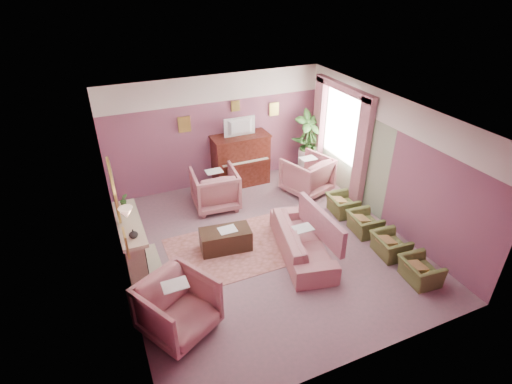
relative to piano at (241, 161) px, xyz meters
name	(u,v)px	position (x,y,z in m)	size (l,w,h in m)	color
floor	(267,245)	(-0.50, -2.68, -0.65)	(5.50, 6.00, 0.01)	gray
ceiling	(269,114)	(-0.50, -2.68, 2.15)	(5.50, 6.00, 0.01)	silver
wall_back	(217,132)	(-0.50, 0.32, 0.75)	(5.50, 0.02, 2.80)	#704667
wall_front	(367,290)	(-0.50, -5.68, 0.75)	(5.50, 0.02, 2.80)	#704667
wall_left	(116,218)	(-3.25, -2.68, 0.75)	(0.02, 6.00, 2.80)	#704667
wall_right	(385,160)	(2.25, -2.68, 0.75)	(0.02, 6.00, 2.80)	#704667
picture_rail_band	(215,89)	(-0.50, 0.31, 1.82)	(5.50, 0.01, 0.65)	white
stripe_panel	(347,151)	(2.23, -1.38, 0.42)	(0.01, 3.00, 2.15)	#9EB08D
fireplace_surround	(133,250)	(-3.09, -2.48, -0.10)	(0.30, 1.40, 1.10)	#B9AE8E
fireplace_inset	(139,255)	(-2.99, -2.48, -0.25)	(0.18, 0.72, 0.68)	black
fire_ember	(143,262)	(-2.95, -2.48, -0.43)	(0.06, 0.54, 0.10)	orange
mantel_shelf	(129,223)	(-3.06, -2.48, 0.47)	(0.40, 1.55, 0.07)	#B9AE8E
hearth	(148,270)	(-2.89, -2.48, -0.64)	(0.55, 1.50, 0.02)	#B9AE8E
mirror_frame	(114,191)	(-3.20, -2.48, 1.15)	(0.04, 0.72, 1.20)	#CEBF53
mirror_glass	(115,191)	(-3.17, -2.48, 1.15)	(0.01, 0.60, 1.06)	white
sconce_shade	(126,213)	(-3.12, -3.53, 1.33)	(0.20, 0.20, 0.16)	#D7A88A
piano	(241,161)	(0.00, 0.00, 0.00)	(1.40, 0.60, 1.30)	#4A1B13
piano_keyshelf	(246,164)	(0.00, -0.35, 0.07)	(1.30, 0.12, 0.06)	#4A1B13
piano_keys	(246,162)	(0.00, -0.35, 0.11)	(1.20, 0.08, 0.02)	beige
piano_top	(240,136)	(0.00, 0.00, 0.66)	(1.45, 0.65, 0.04)	#4A1B13
television	(241,126)	(0.00, -0.05, 0.95)	(0.80, 0.12, 0.48)	black
print_back_left	(184,124)	(-1.30, 0.28, 1.07)	(0.30, 0.03, 0.38)	#CEBF53
print_back_right	(274,109)	(1.05, 0.28, 1.13)	(0.26, 0.03, 0.34)	#CEBF53
print_back_mid	(235,106)	(0.00, 0.28, 1.35)	(0.22, 0.03, 0.26)	#CEBF53
print_left_wall	(126,243)	(-3.21, -3.88, 1.07)	(0.03, 0.28, 0.36)	#CEBF53
window_blind	(343,124)	(2.20, -1.13, 1.05)	(0.03, 1.40, 1.80)	white
curtain_left	(362,154)	(2.12, -2.05, 0.65)	(0.16, 0.34, 2.60)	#A96474
curtain_right	(319,127)	(2.12, -0.21, 0.65)	(0.16, 0.34, 2.60)	#A96474
pelmet	(344,88)	(2.12, -1.13, 1.91)	(0.16, 2.20, 0.16)	#A96474
mantel_plant	(124,200)	(-3.05, -1.93, 0.64)	(0.16, 0.16, 0.28)	#316326
mantel_vase	(133,234)	(-3.05, -2.98, 0.58)	(0.16, 0.16, 0.16)	white
area_rug	(233,250)	(-1.21, -2.55, -0.64)	(2.50, 1.80, 0.01)	#B26964
coffee_table	(226,240)	(-1.31, -2.45, -0.43)	(1.00, 0.50, 0.45)	#312015
table_paper	(228,230)	(-1.26, -2.45, -0.20)	(0.35, 0.28, 0.01)	white
sofa	(302,236)	(0.02, -3.19, -0.22)	(0.70, 2.11, 0.85)	#B87476
sofa_throw	(321,224)	(0.42, -3.19, -0.05)	(0.11, 1.60, 0.59)	#A96474
floral_armchair_left	(215,187)	(-0.97, -0.82, -0.13)	(1.00, 1.00, 1.04)	#B87476
floral_armchair_right	(307,173)	(1.33, -1.08, -0.13)	(1.00, 1.00, 1.04)	#B87476
floral_armchair_front	(178,305)	(-2.66, -4.09, -0.13)	(1.00, 1.00, 1.04)	#B87476
olive_chair_a	(421,268)	(1.59, -4.73, -0.36)	(0.48, 0.68, 0.59)	#596230
olive_chair_b	(390,242)	(1.59, -3.91, -0.36)	(0.48, 0.68, 0.59)	#596230
olive_chair_c	(364,221)	(1.59, -3.09, -0.36)	(0.48, 0.68, 0.59)	#596230
olive_chair_d	(342,202)	(1.59, -2.27, -0.36)	(0.48, 0.68, 0.59)	#596230
side_table	(308,161)	(1.88, -0.17, -0.30)	(0.52, 0.52, 0.70)	silver
side_plant_big	(309,143)	(1.88, -0.17, 0.22)	(0.30, 0.30, 0.34)	#316326
side_plant_small	(315,145)	(2.00, -0.27, 0.19)	(0.16, 0.16, 0.28)	#316326
palm_pot	(306,167)	(1.83, -0.18, -0.48)	(0.34, 0.34, 0.34)	brown
palm_plant	(308,137)	(1.83, -0.18, 0.41)	(0.76, 0.76, 1.44)	#316326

